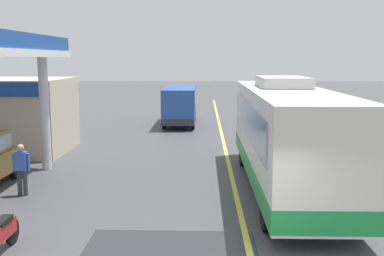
% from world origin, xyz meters
% --- Properties ---
extents(ground, '(120.00, 120.00, 0.00)m').
position_xyz_m(ground, '(0.00, 20.00, 0.00)').
color(ground, '#424247').
extents(lane_divider_stripe, '(0.16, 50.00, 0.01)m').
position_xyz_m(lane_divider_stripe, '(0.00, 15.00, 0.00)').
color(lane_divider_stripe, '#D8CC4C').
rests_on(lane_divider_stripe, ground).
extents(coach_bus_main, '(2.60, 11.04, 3.69)m').
position_xyz_m(coach_bus_main, '(1.69, 7.13, 1.72)').
color(coach_bus_main, silver).
rests_on(coach_bus_main, ground).
extents(minibus_opposing_lane, '(2.04, 6.13, 2.44)m').
position_xyz_m(minibus_opposing_lane, '(-2.58, 22.11, 1.47)').
color(minibus_opposing_lane, '#264C9E').
rests_on(minibus_opposing_lane, ground).
extents(motorcycle_parked_forecourt, '(0.55, 1.80, 0.92)m').
position_xyz_m(motorcycle_parked_forecourt, '(-5.53, 1.64, 0.44)').
color(motorcycle_parked_forecourt, black).
rests_on(motorcycle_parked_forecourt, ground).
extents(pedestrian_near_pump, '(0.55, 0.22, 1.66)m').
position_xyz_m(pedestrian_near_pump, '(-6.79, 6.09, 0.93)').
color(pedestrian_near_pump, '#33333F').
rests_on(pedestrian_near_pump, ground).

